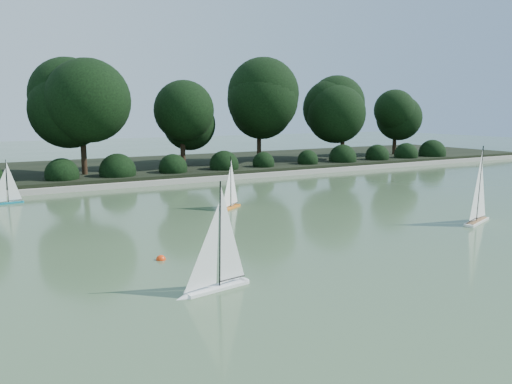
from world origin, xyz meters
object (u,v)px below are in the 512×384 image
at_px(sailboat_white_a, 211,273).
at_px(sailboat_white_b, 479,210).
at_px(sailboat_orange, 229,200).
at_px(sailboat_teal, 4,197).
at_px(race_buoy, 161,260).

distance_m(sailboat_white_a, sailboat_white_b, 7.41).
xyz_separation_m(sailboat_orange, sailboat_teal, (-5.16, 3.74, -0.02)).
distance_m(sailboat_orange, sailboat_teal, 6.37).
distance_m(sailboat_white_b, race_buoy, 7.52).
distance_m(sailboat_white_b, sailboat_teal, 12.48).
xyz_separation_m(sailboat_white_a, sailboat_orange, (2.96, 5.36, -0.03)).
bearing_deg(sailboat_orange, sailboat_teal, 144.06).
distance_m(sailboat_white_a, race_buoy, 1.86).
relative_size(sailboat_white_a, sailboat_white_b, 0.89).
relative_size(sailboat_orange, sailboat_teal, 1.12).
bearing_deg(sailboat_white_b, sailboat_white_a, -171.79).
relative_size(sailboat_white_b, sailboat_orange, 1.29).
xyz_separation_m(sailboat_white_a, race_buoy, (-0.13, 1.84, -0.27)).
distance_m(sailboat_white_a, sailboat_teal, 9.36).
bearing_deg(sailboat_white_b, sailboat_orange, 135.51).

